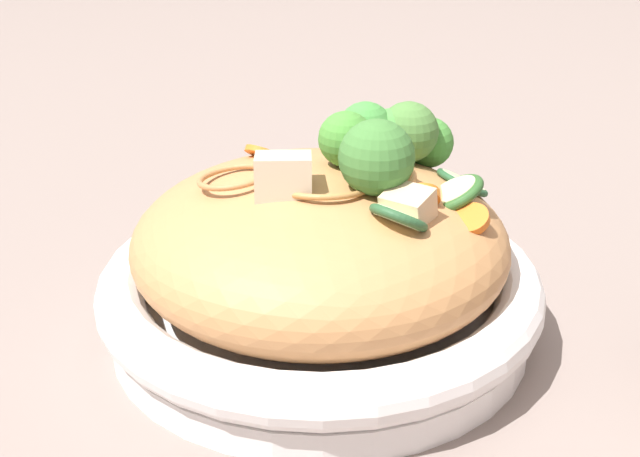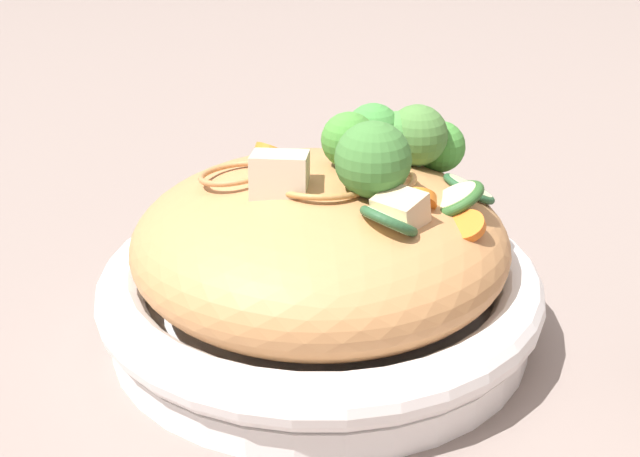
{
  "view_description": "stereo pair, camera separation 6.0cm",
  "coord_description": "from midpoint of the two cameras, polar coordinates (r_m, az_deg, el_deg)",
  "views": [
    {
      "loc": [
        0.53,
        -0.11,
        0.33
      ],
      "look_at": [
        0.0,
        0.0,
        0.08
      ],
      "focal_mm": 49.3,
      "sensor_mm": 36.0,
      "label": 1
    },
    {
      "loc": [
        0.54,
        -0.05,
        0.33
      ],
      "look_at": [
        0.0,
        0.0,
        0.08
      ],
      "focal_mm": 49.3,
      "sensor_mm": 36.0,
      "label": 2
    }
  ],
  "objects": [
    {
      "name": "ground_plane",
      "position": [
        0.63,
        2.7,
        -6.71
      ],
      "size": [
        3.0,
        3.0,
        0.0
      ],
      "primitive_type": "plane",
      "color": "gray"
    },
    {
      "name": "serving_bowl",
      "position": [
        0.62,
        2.76,
        -4.47
      ],
      "size": [
        0.31,
        0.31,
        0.06
      ],
      "color": "white",
      "rests_on": "ground_plane"
    },
    {
      "name": "noodle_heap",
      "position": [
        0.6,
        2.84,
        -0.9
      ],
      "size": [
        0.26,
        0.26,
        0.1
      ],
      "color": "#B67D4B",
      "rests_on": "serving_bowl"
    },
    {
      "name": "broccoli_florets",
      "position": [
        0.6,
        7.48,
        5.35
      ],
      "size": [
        0.14,
        0.12,
        0.08
      ],
      "color": "#90AD72",
      "rests_on": "serving_bowl"
    },
    {
      "name": "carrot_coins",
      "position": [
        0.58,
        7.27,
        2.24
      ],
      "size": [
        0.15,
        0.15,
        0.03
      ],
      "color": "orange",
      "rests_on": "serving_bowl"
    },
    {
      "name": "zucchini_slices",
      "position": [
        0.58,
        10.75,
        1.6
      ],
      "size": [
        0.12,
        0.12,
        0.04
      ],
      "color": "beige",
      "rests_on": "serving_bowl"
    },
    {
      "name": "chicken_chunks",
      "position": [
        0.55,
        2.68,
        2.61
      ],
      "size": [
        0.08,
        0.11,
        0.04
      ],
      "color": "#CAB495",
      "rests_on": "serving_bowl"
    }
  ]
}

